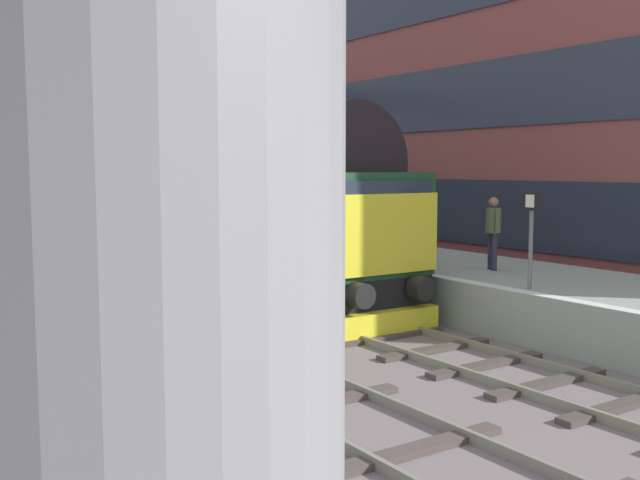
% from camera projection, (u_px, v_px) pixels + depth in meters
% --- Properties ---
extents(ground_plane, '(140.00, 140.00, 0.00)m').
position_uv_depth(ground_plane, '(278.00, 303.00, 17.80)').
color(ground_plane, slate).
rests_on(ground_plane, ground).
extents(track_main, '(2.50, 60.00, 0.15)m').
position_uv_depth(track_main, '(278.00, 301.00, 17.79)').
color(track_main, gray).
rests_on(track_main, ground).
extents(track_adjacent_west, '(2.50, 60.00, 0.15)m').
position_uv_depth(track_adjacent_west, '(145.00, 317.00, 15.94)').
color(track_adjacent_west, gray).
rests_on(track_adjacent_west, ground).
extents(station_platform, '(4.00, 44.00, 1.01)m').
position_uv_depth(station_platform, '(392.00, 272.00, 19.73)').
color(station_platform, '#969D93').
rests_on(station_platform, ground).
extents(station_building, '(4.57, 34.68, 14.18)m').
position_uv_depth(station_building, '(439.00, 64.00, 26.57)').
color(station_building, brown).
rests_on(station_building, ground).
extents(diesel_locomotive, '(2.74, 20.35, 4.68)m').
position_uv_depth(diesel_locomotive, '(182.00, 194.00, 22.37)').
color(diesel_locomotive, black).
rests_on(diesel_locomotive, ground).
extents(platform_number_sign, '(0.10, 0.44, 1.86)m').
position_uv_depth(platform_number_sign, '(531.00, 224.00, 13.77)').
color(platform_number_sign, slate).
rests_on(platform_number_sign, station_platform).
extents(waiting_passenger, '(0.45, 0.48, 1.64)m').
position_uv_depth(waiting_passenger, '(493.00, 226.00, 16.40)').
color(waiting_passenger, '#302B40').
rests_on(waiting_passenger, station_platform).
extents(overhead_footbridge, '(16.11, 2.00, 6.61)m').
position_uv_depth(overhead_footbridge, '(83.00, 90.00, 25.79)').
color(overhead_footbridge, slate).
rests_on(overhead_footbridge, ground).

